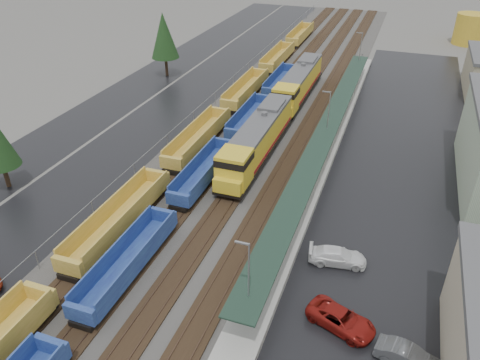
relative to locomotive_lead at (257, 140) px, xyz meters
The scene contains 16 objects.
ballast_strip 15.21m from the locomotive_lead, 97.66° to the left, with size 20.00×160.00×0.08m, color #302D2B.
trackbed 15.19m from the locomotive_lead, 97.66° to the left, with size 14.60×160.00×0.22m.
west_parking_lot 22.73m from the locomotive_lead, 138.84° to the left, with size 10.00×160.00×0.02m, color black.
west_road 30.93m from the locomotive_lead, 151.17° to the left, with size 9.00×160.00×0.02m, color black.
east_commuter_lot 17.87m from the locomotive_lead, 15.96° to the left, with size 16.00×100.00×0.02m, color black.
station_platform 9.14m from the locomotive_lead, 32.99° to the left, with size 3.00×80.00×8.00m.
chainlink_fence 17.61m from the locomotive_lead, 130.85° to the left, with size 0.08×160.04×2.02m.
tree_west_far 35.55m from the locomotive_lead, 135.16° to the left, with size 4.84×4.84×11.00m.
locomotive_lead is the anchor object (origin of this frame).
locomotive_trail 21.00m from the locomotive_lead, 90.00° to the left, with size 3.32×21.87×4.95m.
well_string_yellow 8.16m from the locomotive_lead, behind, with size 2.81×127.58×2.49m.
well_string_blue 15.38m from the locomotive_lead, 105.14° to the right, with size 2.62×94.20×2.32m.
storage_tank 71.48m from the locomotive_lead, 67.65° to the left, with size 6.45×6.45×6.45m, color gold.
parked_car_east_b 26.70m from the locomotive_lead, 58.43° to the right, with size 5.21×2.40×1.45m, color maroon.
parked_car_east_c 20.12m from the locomotive_lead, 51.38° to the right, with size 5.01×2.04×1.45m, color white.
parked_car_east_e 30.94m from the locomotive_lead, 52.51° to the right, with size 4.47×1.56×1.47m, color #4E5053.
Camera 1 is at (17.06, -2.94, 27.45)m, focal length 35.00 mm.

